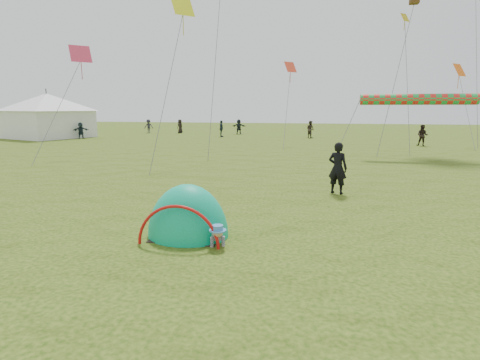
% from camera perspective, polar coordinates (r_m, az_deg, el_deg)
% --- Properties ---
extents(ground, '(140.00, 140.00, 0.00)m').
position_cam_1_polar(ground, '(7.91, 0.76, -11.36)').
color(ground, '#183708').
extents(crawling_toddler, '(0.69, 0.81, 0.53)m').
position_cam_1_polar(crawling_toddler, '(8.39, -3.54, -8.12)').
color(crawling_toddler, black).
rests_on(crawling_toddler, ground).
extents(popup_tent, '(1.97, 1.64, 2.50)m').
position_cam_1_polar(popup_tent, '(9.11, -7.88, -8.41)').
color(popup_tent, '#00A269').
rests_on(popup_tent, ground).
extents(standing_adult, '(0.78, 0.65, 1.83)m').
position_cam_1_polar(standing_adult, '(13.64, 14.65, 1.77)').
color(standing_adult, black).
rests_on(standing_adult, ground).
extents(event_marquee, '(8.82, 8.82, 4.79)m').
position_cam_1_polar(event_marquee, '(43.45, -27.19, 8.91)').
color(event_marquee, white).
rests_on(event_marquee, ground).
extents(crowd_person_1, '(1.03, 0.95, 1.70)m').
position_cam_1_polar(crowd_person_1, '(33.57, 26.04, 6.13)').
color(crowd_person_1, black).
rests_on(crowd_person_1, ground).
extents(crowd_person_3, '(1.19, 0.87, 1.64)m').
position_cam_1_polar(crowd_person_3, '(47.70, -13.76, 7.97)').
color(crowd_person_3, '#292833').
rests_on(crowd_person_3, ground).
extents(crowd_person_5, '(1.61, 0.58, 1.72)m').
position_cam_1_polar(crowd_person_5, '(44.38, -0.18, 8.13)').
color(crowd_person_5, '#1B242D').
rests_on(crowd_person_5, ground).
extents(crowd_person_7, '(1.06, 1.06, 1.74)m').
position_cam_1_polar(crowd_person_7, '(39.26, 10.65, 7.60)').
color(crowd_person_7, '#3B3127').
rests_on(crowd_person_7, ground).
extents(crowd_person_8, '(0.59, 1.07, 1.73)m').
position_cam_1_polar(crowd_person_8, '(40.10, -2.86, 7.83)').
color(crowd_person_8, '#223238').
rests_on(crowd_person_8, ground).
extents(crowd_person_10, '(0.96, 0.85, 1.65)m').
position_cam_1_polar(crowd_person_10, '(46.84, -9.12, 8.10)').
color(crowd_person_10, black).
rests_on(crowd_person_10, ground).
extents(crowd_person_11, '(1.39, 1.39, 1.61)m').
position_cam_1_polar(crowd_person_11, '(40.87, -23.10, 6.96)').
color(crowd_person_11, '#19262E').
rests_on(crowd_person_11, ground).
extents(rainbow_tube_kite, '(6.44, 0.64, 0.64)m').
position_cam_1_polar(rainbow_tube_kite, '(24.70, 25.42, 11.04)').
color(rainbow_tube_kite, red).
extents(diamond_kite_0, '(1.08, 1.08, 0.88)m').
position_cam_1_polar(diamond_kite_0, '(32.67, 7.70, 16.70)').
color(diamond_kite_0, '#EA4224').
extents(diamond_kite_1, '(1.25, 1.25, 1.02)m').
position_cam_1_polar(diamond_kite_1, '(36.10, 30.44, 14.26)').
color(diamond_kite_1, orange).
extents(diamond_kite_2, '(1.24, 1.24, 1.01)m').
position_cam_1_polar(diamond_kite_2, '(22.42, -8.72, 24.64)').
color(diamond_kite_2, '#D6DA0D').
extents(diamond_kite_6, '(1.32, 1.32, 1.08)m').
position_cam_1_polar(diamond_kite_6, '(26.50, -23.15, 17.27)').
color(diamond_kite_6, '#D12D49').
extents(diamond_kite_8, '(0.75, 0.75, 0.61)m').
position_cam_1_polar(diamond_kite_8, '(31.56, 23.84, 21.72)').
color(diamond_kite_8, gold).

